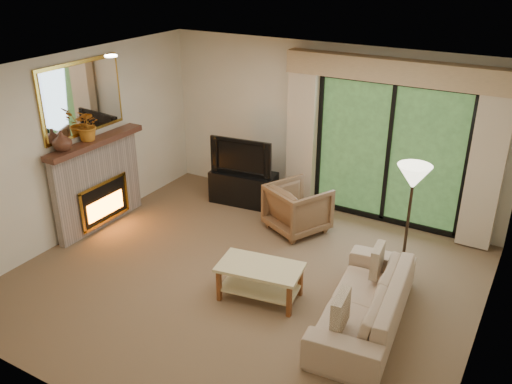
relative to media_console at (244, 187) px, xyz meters
The scene contains 22 objects.
floor 2.30m from the media_console, 58.66° to the right, with size 5.50×5.50×0.00m, color brown.
ceiling 3.27m from the media_console, 58.66° to the right, with size 5.50×5.50×0.00m, color silver.
wall_back 1.67m from the media_console, 24.85° to the left, with size 5.00×5.00×0.00m, color beige.
wall_front 4.72m from the media_console, 75.06° to the right, with size 5.00×5.00×0.00m, color beige.
wall_left 2.71m from the media_console, 128.71° to the right, with size 5.00×5.00×0.00m, color beige.
wall_right 4.51m from the media_console, 26.35° to the right, with size 5.00×5.00×0.00m, color beige.
fireplace 2.31m from the media_console, 129.50° to the right, with size 0.24×1.70×1.37m, color gray, non-canonical shape.
mirror 2.87m from the media_console, 131.12° to the right, with size 0.07×1.45×1.02m, color gold, non-canonical shape.
sliding_door 2.39m from the media_console, 12.88° to the left, with size 2.26×0.10×2.16m, color black, non-canonical shape.
curtain_left 1.32m from the media_console, 24.97° to the left, with size 0.45×0.18×2.35m, color #C4AD8E.
curtain_right 3.68m from the media_console, ahead, with size 0.45×0.18×2.35m, color #C4AD8E.
cornice 3.03m from the media_console, 10.62° to the left, with size 3.20×0.24×0.32m, color tan.
media_console is the anchor object (origin of this frame).
tv 0.56m from the media_console, 90.00° to the right, with size 1.04×0.13×0.60m, color black.
armchair 1.26m from the media_console, 19.68° to the right, with size 0.77×0.79×0.72m, color brown.
sofa 3.46m from the media_console, 36.10° to the right, with size 2.00×0.78×0.58m, color tan.
pillow_near 3.79m from the media_console, 43.79° to the right, with size 0.10×0.40×0.40m, color brown.
pillow_far 3.10m from the media_console, 28.18° to the right, with size 0.10×0.36×0.36m, color brown.
coffee_table 2.69m from the media_console, 54.64° to the right, with size 0.99×0.54×0.44m, color tan, non-canonical shape.
floor_lamp 3.07m from the media_console, 17.04° to the right, with size 0.41×0.41×1.53m, color #FFF7D0, non-canonical shape.
vase 2.97m from the media_console, 121.82° to the right, with size 0.26×0.26×0.27m, color #48261A.
branches 2.66m from the media_console, 128.07° to the right, with size 0.40×0.35×0.45m, color #B5691B.
Camera 1 is at (3.04, -4.95, 3.86)m, focal length 38.00 mm.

